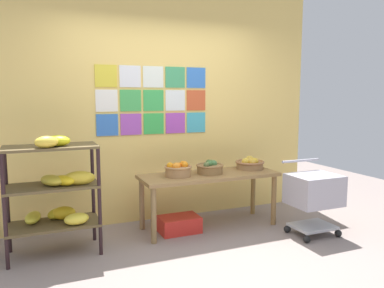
# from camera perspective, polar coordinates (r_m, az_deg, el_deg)

# --- Properties ---
(ground) EXTENTS (9.03, 9.03, 0.00)m
(ground) POSITION_cam_1_polar(r_m,az_deg,el_deg) (3.63, 3.44, -17.94)
(ground) COLOR gray
(back_wall_with_art) EXTENTS (4.22, 0.07, 2.90)m
(back_wall_with_art) POSITION_cam_1_polar(r_m,az_deg,el_deg) (4.72, -4.85, 6.07)
(back_wall_with_art) COLOR #ECC666
(back_wall_with_art) RESTS_ON ground
(banana_shelf_unit) EXTENTS (0.86, 0.49, 1.18)m
(banana_shelf_unit) POSITION_cam_1_polar(r_m,az_deg,el_deg) (3.91, -19.80, -6.32)
(banana_shelf_unit) COLOR black
(banana_shelf_unit) RESTS_ON ground
(display_table) EXTENTS (1.63, 0.58, 0.64)m
(display_table) POSITION_cam_1_polar(r_m,az_deg,el_deg) (4.45, 2.59, -5.50)
(display_table) COLOR olive
(display_table) RESTS_ON ground
(fruit_basket_back_left) EXTENTS (0.32, 0.32, 0.15)m
(fruit_basket_back_left) POSITION_cam_1_polar(r_m,az_deg,el_deg) (4.43, 2.72, -3.58)
(fruit_basket_back_left) COLOR olive
(fruit_basket_back_left) RESTS_ON display_table
(fruit_basket_right) EXTENTS (0.36, 0.36, 0.16)m
(fruit_basket_right) POSITION_cam_1_polar(r_m,az_deg,el_deg) (4.76, 8.75, -2.94)
(fruit_basket_right) COLOR olive
(fruit_basket_right) RESTS_ON display_table
(fruit_basket_left) EXTENTS (0.31, 0.31, 0.17)m
(fruit_basket_left) POSITION_cam_1_polar(r_m,az_deg,el_deg) (4.27, -2.07, -3.85)
(fruit_basket_left) COLOR #A57A4C
(fruit_basket_left) RESTS_ON display_table
(produce_crate_under_table) EXTENTS (0.46, 0.31, 0.18)m
(produce_crate_under_table) POSITION_cam_1_polar(r_m,az_deg,el_deg) (4.41, -1.95, -12.01)
(produce_crate_under_table) COLOR red
(produce_crate_under_table) RESTS_ON ground
(shopping_cart) EXTENTS (0.53, 0.48, 0.82)m
(shopping_cart) POSITION_cam_1_polar(r_m,az_deg,el_deg) (4.42, 17.91, -7.00)
(shopping_cart) COLOR black
(shopping_cart) RESTS_ON ground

